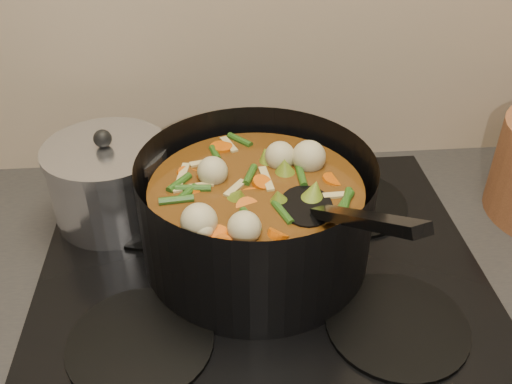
{
  "coord_description": "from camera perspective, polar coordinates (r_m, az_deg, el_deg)",
  "views": [
    {
      "loc": [
        -0.06,
        1.33,
        1.48
      ],
      "look_at": [
        -0.01,
        1.95,
        1.04
      ],
      "focal_mm": 40.0,
      "sensor_mm": 36.0,
      "label": 1
    }
  ],
  "objects": [
    {
      "name": "stovetop",
      "position": [
        0.83,
        0.49,
        -7.65
      ],
      "size": [
        0.62,
        0.54,
        0.03
      ],
      "color": "black",
      "rests_on": "counter"
    },
    {
      "name": "saucepan",
      "position": [
        0.9,
        -14.37,
        1.03
      ],
      "size": [
        0.19,
        0.19,
        0.15
      ],
      "rotation": [
        0.0,
        0.0,
        -0.27
      ],
      "color": "silver",
      "rests_on": "stovetop"
    },
    {
      "name": "stockpot",
      "position": [
        0.79,
        0.04,
        -2.26
      ],
      "size": [
        0.35,
        0.42,
        0.24
      ],
      "rotation": [
        0.0,
        0.0,
        0.12
      ],
      "color": "black",
      "rests_on": "stovetop"
    }
  ]
}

